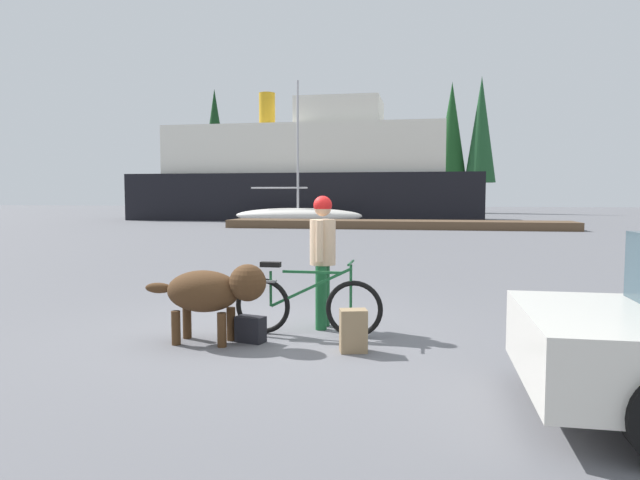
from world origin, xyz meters
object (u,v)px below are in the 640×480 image
object	(u,v)px
handbag_pannier	(251,329)
sailboat_moored	(298,215)
backpack	(353,331)
person_cyclist	(323,250)
bicycle	(306,305)
dog	(213,291)
ferry_boat	(308,175)

from	to	relation	value
handbag_pannier	sailboat_moored	size ratio (longest dim) A/B	0.04
backpack	handbag_pannier	distance (m)	1.21
person_cyclist	backpack	size ratio (longest dim) A/B	3.63
bicycle	backpack	bearing A→B (deg)	-44.03
bicycle	handbag_pannier	xyz separation A→B (m)	(-0.55, -0.42, -0.22)
sailboat_moored	dog	bearing A→B (deg)	-79.22
bicycle	person_cyclist	xyz separation A→B (m)	(0.12, 0.44, 0.61)
dog	bicycle	bearing A→B (deg)	29.18
handbag_pannier	sailboat_moored	world-z (taller)	sailboat_moored
handbag_pannier	ferry_boat	xyz separation A→B (m)	(-6.15, 32.86, 2.90)
dog	backpack	world-z (taller)	dog
person_cyclist	ferry_boat	xyz separation A→B (m)	(-6.82, 32.00, 2.06)
dog	sailboat_moored	xyz separation A→B (m)	(-5.26, 27.62, -0.09)
person_cyclist	sailboat_moored	size ratio (longest dim) A/B	0.20
dog	ferry_boat	bearing A→B (deg)	99.89
dog	sailboat_moored	bearing A→B (deg)	100.78
person_cyclist	sailboat_moored	world-z (taller)	sailboat_moored
bicycle	person_cyclist	bearing A→B (deg)	75.09
backpack	ferry_boat	world-z (taller)	ferry_boat
person_cyclist	dog	bearing A→B (deg)	-137.83
handbag_pannier	sailboat_moored	xyz separation A→B (m)	(-5.66, 27.50, 0.35)
bicycle	backpack	world-z (taller)	bicycle
bicycle	sailboat_moored	world-z (taller)	sailboat_moored
backpack	ferry_boat	bearing A→B (deg)	102.52
person_cyclist	handbag_pannier	xyz separation A→B (m)	(-0.67, -0.85, -0.84)
ferry_boat	dog	bearing A→B (deg)	-80.11
dog	sailboat_moored	size ratio (longest dim) A/B	0.17
ferry_boat	backpack	bearing A→B (deg)	-77.48
person_cyclist	dog	size ratio (longest dim) A/B	1.16
person_cyclist	backpack	bearing A→B (deg)	-63.70
dog	ferry_boat	world-z (taller)	ferry_boat
dog	sailboat_moored	distance (m)	28.12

